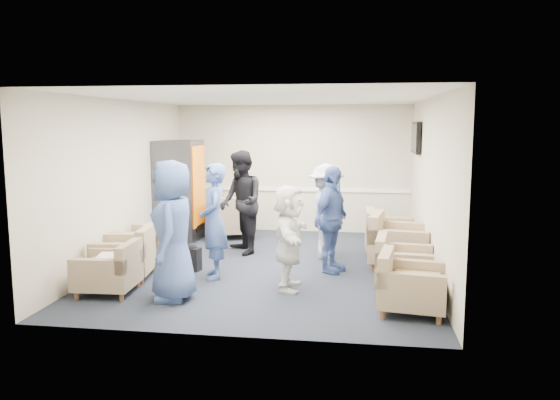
# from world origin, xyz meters

# --- Properties ---
(floor) EXTENTS (6.00, 6.00, 0.00)m
(floor) POSITION_xyz_m (0.00, 0.00, 0.00)
(floor) COLOR black
(floor) RESTS_ON ground
(ceiling) EXTENTS (6.00, 6.00, 0.00)m
(ceiling) POSITION_xyz_m (0.00, 0.00, 2.70)
(ceiling) COLOR silver
(ceiling) RESTS_ON back_wall
(back_wall) EXTENTS (5.00, 0.02, 2.70)m
(back_wall) POSITION_xyz_m (0.00, 3.00, 1.35)
(back_wall) COLOR beige
(back_wall) RESTS_ON floor
(front_wall) EXTENTS (5.00, 0.02, 2.70)m
(front_wall) POSITION_xyz_m (0.00, -3.00, 1.35)
(front_wall) COLOR beige
(front_wall) RESTS_ON floor
(left_wall) EXTENTS (0.02, 6.00, 2.70)m
(left_wall) POSITION_xyz_m (-2.50, 0.00, 1.35)
(left_wall) COLOR beige
(left_wall) RESTS_ON floor
(right_wall) EXTENTS (0.02, 6.00, 2.70)m
(right_wall) POSITION_xyz_m (2.50, 0.00, 1.35)
(right_wall) COLOR beige
(right_wall) RESTS_ON floor
(chair_rail) EXTENTS (4.98, 0.04, 0.06)m
(chair_rail) POSITION_xyz_m (0.00, 2.98, 0.90)
(chair_rail) COLOR white
(chair_rail) RESTS_ON back_wall
(tv) EXTENTS (0.10, 1.00, 0.58)m
(tv) POSITION_xyz_m (2.44, 1.80, 2.05)
(tv) COLOR black
(tv) RESTS_ON right_wall
(armchair_left_near) EXTENTS (0.80, 0.80, 0.61)m
(armchair_left_near) POSITION_xyz_m (-1.91, -1.73, 0.30)
(armchair_left_near) COLOR #8C755A
(armchair_left_near) RESTS_ON floor
(armchair_left_mid) EXTENTS (0.92, 0.92, 0.66)m
(armchair_left_mid) POSITION_xyz_m (-2.00, -0.97, 0.33)
(armchair_left_mid) COLOR #8C755A
(armchair_left_mid) RESTS_ON floor
(armchair_left_far) EXTENTS (0.89, 0.89, 0.66)m
(armchair_left_far) POSITION_xyz_m (-1.97, -0.21, 0.33)
(armchair_left_far) COLOR #8C755A
(armchair_left_far) RESTS_ON floor
(armchair_right_near) EXTENTS (0.90, 0.90, 0.63)m
(armchair_right_near) POSITION_xyz_m (2.03, -1.92, 0.32)
(armchair_right_near) COLOR #8C755A
(armchair_right_near) RESTS_ON floor
(armchair_right_midnear) EXTENTS (0.85, 0.85, 0.62)m
(armchair_right_midnear) POSITION_xyz_m (2.01, -0.89, 0.31)
(armchair_right_midnear) COLOR #8C755A
(armchair_right_midnear) RESTS_ON floor
(armchair_right_midfar) EXTENTS (1.06, 1.06, 0.74)m
(armchair_right_midfar) POSITION_xyz_m (2.03, 0.24, 0.37)
(armchair_right_midfar) COLOR #8C755A
(armchair_right_midfar) RESTS_ON floor
(armchair_right_far) EXTENTS (0.88, 0.88, 0.69)m
(armchair_right_far) POSITION_xyz_m (1.92, 0.96, 0.34)
(armchair_right_far) COLOR #8C755A
(armchair_right_far) RESTS_ON floor
(armchair_corner) EXTENTS (1.15, 1.15, 0.72)m
(armchair_corner) POSITION_xyz_m (-1.15, 2.13, 0.36)
(armchair_corner) COLOR #8C755A
(armchair_corner) RESTS_ON floor
(vending_machine) EXTENTS (0.80, 0.94, 1.98)m
(vending_machine) POSITION_xyz_m (-2.09, 1.76, 0.99)
(vending_machine) COLOR #46464D
(vending_machine) RESTS_ON floor
(backpack) EXTENTS (0.29, 0.23, 0.44)m
(backpack) POSITION_xyz_m (-1.17, -0.44, 0.23)
(backpack) COLOR black
(backpack) RESTS_ON floor
(pillow) EXTENTS (0.42, 0.51, 0.13)m
(pillow) POSITION_xyz_m (-1.92, -1.73, 0.47)
(pillow) COLOR white
(pillow) RESTS_ON armchair_left_near
(person_front_left) EXTENTS (0.75, 1.00, 1.84)m
(person_front_left) POSITION_xyz_m (-0.98, -1.84, 0.92)
(person_front_left) COLOR #3E5796
(person_front_left) RESTS_ON floor
(person_mid_left) EXTENTS (0.59, 0.73, 1.73)m
(person_mid_left) POSITION_xyz_m (-0.72, -0.78, 0.86)
(person_mid_left) COLOR #3E5796
(person_mid_left) RESTS_ON floor
(person_back_left) EXTENTS (1.05, 1.13, 1.84)m
(person_back_left) POSITION_xyz_m (-0.65, 0.80, 0.92)
(person_back_left) COLOR black
(person_back_left) RESTS_ON floor
(person_back_right) EXTENTS (0.71, 1.11, 1.63)m
(person_back_right) POSITION_xyz_m (0.86, 0.68, 0.82)
(person_back_right) COLOR silver
(person_back_right) RESTS_ON floor
(person_mid_right) EXTENTS (0.76, 1.05, 1.66)m
(person_mid_right) POSITION_xyz_m (1.00, -0.21, 0.83)
(person_mid_right) COLOR #3E5796
(person_mid_right) RESTS_ON floor
(person_front_right) EXTENTS (0.49, 1.38, 1.47)m
(person_front_right) POSITION_xyz_m (0.47, -1.18, 0.74)
(person_front_right) COLOR white
(person_front_right) RESTS_ON floor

